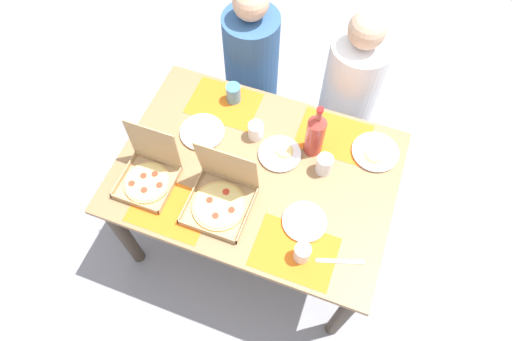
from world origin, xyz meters
name	(u,v)px	position (x,y,z in m)	size (l,w,h in m)	color
ground_plane	(256,229)	(0.00, 0.00, 0.00)	(6.00, 6.00, 0.00)	gray
dining_table	(256,182)	(0.00, 0.00, 0.63)	(1.33, 0.95, 0.75)	#3F3328
placemat_near_left	(171,208)	(-0.30, -0.32, 0.75)	(0.36, 0.26, 0.00)	orange
placemat_near_right	(295,252)	(0.30, -0.32, 0.75)	(0.36, 0.26, 0.00)	orange
placemat_far_left	(224,103)	(-0.30, 0.32, 0.75)	(0.36, 0.26, 0.00)	orange
placemat_far_right	(334,136)	(0.30, 0.32, 0.75)	(0.36, 0.26, 0.00)	orange
pizza_box_center	(221,197)	(-0.09, -0.21, 0.80)	(0.29, 0.29, 0.32)	tan
pizza_box_corner_left	(149,174)	(-0.46, -0.22, 0.80)	(0.25, 0.26, 0.29)	tan
plate_far_left	(280,154)	(0.08, 0.13, 0.76)	(0.21, 0.21, 0.03)	white
plate_far_right	(304,222)	(0.30, -0.18, 0.76)	(0.20, 0.20, 0.02)	white
plate_near_right	(202,132)	(-0.33, 0.11, 0.76)	(0.22, 0.22, 0.02)	white
plate_middle	(375,152)	(0.52, 0.29, 0.76)	(0.23, 0.23, 0.03)	white
soda_bottle	(315,134)	(0.22, 0.21, 0.88)	(0.09, 0.09, 0.32)	#B2382D
cup_red	(233,93)	(-0.26, 0.36, 0.80)	(0.08, 0.08, 0.11)	teal
cup_clear_right	(324,164)	(0.30, 0.11, 0.80)	(0.08, 0.08, 0.11)	silver
cup_dark	(302,253)	(0.33, -0.34, 0.80)	(0.07, 0.07, 0.10)	silver
cup_clear_left	(256,131)	(-0.07, 0.19, 0.80)	(0.08, 0.08, 0.09)	silver
knife_by_far_right	(340,261)	(0.50, -0.30, 0.75)	(0.21, 0.02, 0.01)	#B7B7BC
diner_left_seat	(252,76)	(-0.30, 0.73, 0.53)	(0.32, 0.32, 1.18)	#33598C
diner_right_seat	(346,103)	(0.30, 0.73, 0.53)	(0.32, 0.32, 1.19)	white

